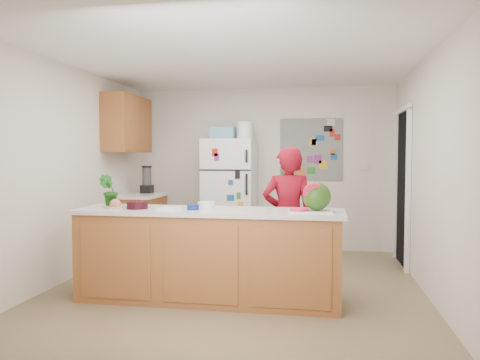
% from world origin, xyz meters
% --- Properties ---
extents(floor, '(4.00, 4.50, 0.02)m').
position_xyz_m(floor, '(0.00, 0.00, -0.01)').
color(floor, brown).
rests_on(floor, ground).
extents(wall_back, '(4.00, 0.02, 2.50)m').
position_xyz_m(wall_back, '(0.00, 2.26, 1.25)').
color(wall_back, beige).
rests_on(wall_back, ground).
extents(wall_left, '(0.02, 4.50, 2.50)m').
position_xyz_m(wall_left, '(-2.01, 0.00, 1.25)').
color(wall_left, beige).
rests_on(wall_left, ground).
extents(wall_right, '(0.02, 4.50, 2.50)m').
position_xyz_m(wall_right, '(2.01, 0.00, 1.25)').
color(wall_right, beige).
rests_on(wall_right, ground).
extents(ceiling, '(4.00, 4.50, 0.02)m').
position_xyz_m(ceiling, '(0.00, 0.00, 2.51)').
color(ceiling, white).
rests_on(ceiling, wall_back).
extents(doorway, '(0.03, 0.85, 2.04)m').
position_xyz_m(doorway, '(1.99, 1.45, 1.02)').
color(doorway, black).
rests_on(doorway, ground).
extents(peninsula_base, '(2.60, 0.62, 0.88)m').
position_xyz_m(peninsula_base, '(-0.20, -0.50, 0.44)').
color(peninsula_base, brown).
rests_on(peninsula_base, floor).
extents(peninsula_top, '(2.68, 0.70, 0.04)m').
position_xyz_m(peninsula_top, '(-0.20, -0.50, 0.90)').
color(peninsula_top, silver).
rests_on(peninsula_top, peninsula_base).
extents(side_counter_base, '(0.60, 0.80, 0.86)m').
position_xyz_m(side_counter_base, '(-1.69, 1.35, 0.43)').
color(side_counter_base, brown).
rests_on(side_counter_base, floor).
extents(side_counter_top, '(0.64, 0.84, 0.04)m').
position_xyz_m(side_counter_top, '(-1.69, 1.35, 0.88)').
color(side_counter_top, silver).
rests_on(side_counter_top, side_counter_base).
extents(upper_cabinets, '(0.35, 1.00, 0.80)m').
position_xyz_m(upper_cabinets, '(-1.82, 1.30, 1.90)').
color(upper_cabinets, brown).
rests_on(upper_cabinets, wall_left).
extents(refrigerator, '(0.75, 0.70, 1.70)m').
position_xyz_m(refrigerator, '(-0.45, 1.88, 0.85)').
color(refrigerator, silver).
rests_on(refrigerator, floor).
extents(fridge_top_bin, '(0.35, 0.28, 0.18)m').
position_xyz_m(fridge_top_bin, '(-0.55, 1.88, 1.79)').
color(fridge_top_bin, '#5999B2').
rests_on(fridge_top_bin, refrigerator).
extents(photo_collage, '(0.95, 0.01, 0.95)m').
position_xyz_m(photo_collage, '(0.75, 2.24, 1.55)').
color(photo_collage, slate).
rests_on(photo_collage, wall_back).
extents(person, '(0.61, 0.44, 1.55)m').
position_xyz_m(person, '(0.55, 0.12, 0.78)').
color(person, maroon).
rests_on(person, floor).
extents(blender_appliance, '(0.13, 0.13, 0.38)m').
position_xyz_m(blender_appliance, '(-1.64, 1.56, 1.09)').
color(blender_appliance, black).
rests_on(blender_appliance, side_counter_top).
extents(cutting_board, '(0.43, 0.33, 0.01)m').
position_xyz_m(cutting_board, '(0.81, -0.51, 0.93)').
color(cutting_board, white).
rests_on(cutting_board, peninsula_top).
extents(watermelon, '(0.27, 0.27, 0.27)m').
position_xyz_m(watermelon, '(0.87, -0.49, 1.07)').
color(watermelon, '#2B5919').
rests_on(watermelon, cutting_board).
extents(watermelon_slice, '(0.18, 0.18, 0.02)m').
position_xyz_m(watermelon_slice, '(0.70, -0.56, 0.94)').
color(watermelon_slice, red).
rests_on(watermelon_slice, cutting_board).
extents(cherry_bowl, '(0.26, 0.26, 0.07)m').
position_xyz_m(cherry_bowl, '(-0.92, -0.56, 0.96)').
color(cherry_bowl, black).
rests_on(cherry_bowl, peninsula_top).
extents(white_bowl, '(0.22, 0.22, 0.06)m').
position_xyz_m(white_bowl, '(-0.26, -0.34, 0.95)').
color(white_bowl, white).
rests_on(white_bowl, peninsula_top).
extents(cobalt_bowl, '(0.14, 0.14, 0.05)m').
position_xyz_m(cobalt_bowl, '(-0.34, -0.55, 0.95)').
color(cobalt_bowl, navy).
rests_on(cobalt_bowl, peninsula_top).
extents(plate, '(0.27, 0.27, 0.02)m').
position_xyz_m(plate, '(-1.18, -0.51, 0.93)').
color(plate, beige).
rests_on(plate, peninsula_top).
extents(paper_towel, '(0.20, 0.18, 0.02)m').
position_xyz_m(paper_towel, '(-0.59, -0.56, 0.93)').
color(paper_towel, white).
rests_on(paper_towel, peninsula_top).
extents(keys, '(0.09, 0.06, 0.01)m').
position_xyz_m(keys, '(1.00, -0.62, 0.93)').
color(keys, gray).
rests_on(keys, peninsula_top).
extents(potted_plant, '(0.23, 0.21, 0.34)m').
position_xyz_m(potted_plant, '(-1.28, -0.45, 1.09)').
color(potted_plant, '#133F0B').
rests_on(potted_plant, peninsula_top).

